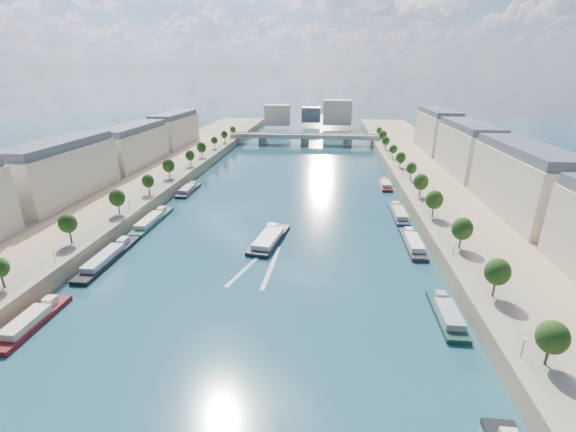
# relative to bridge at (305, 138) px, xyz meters

# --- Properties ---
(ground) EXTENTS (700.00, 700.00, 0.00)m
(ground) POSITION_rel_bridge_xyz_m (0.00, -136.83, -5.08)
(ground) COLOR #0B2A32
(ground) RESTS_ON ground
(quay_left) EXTENTS (44.00, 520.00, 5.00)m
(quay_left) POSITION_rel_bridge_xyz_m (-72.00, -136.83, -2.58)
(quay_left) COLOR #9E8460
(quay_left) RESTS_ON ground
(quay_right) EXTENTS (44.00, 520.00, 5.00)m
(quay_right) POSITION_rel_bridge_xyz_m (72.00, -136.83, -2.58)
(quay_right) COLOR #9E8460
(quay_right) RESTS_ON ground
(pave_left) EXTENTS (14.00, 520.00, 0.10)m
(pave_left) POSITION_rel_bridge_xyz_m (-57.00, -136.83, -0.03)
(pave_left) COLOR gray
(pave_left) RESTS_ON quay_left
(pave_right) EXTENTS (14.00, 520.00, 0.10)m
(pave_right) POSITION_rel_bridge_xyz_m (57.00, -136.83, -0.03)
(pave_right) COLOR gray
(pave_right) RESTS_ON quay_right
(trees_left) EXTENTS (4.80, 268.80, 8.26)m
(trees_left) POSITION_rel_bridge_xyz_m (-55.00, -134.83, 5.39)
(trees_left) COLOR #382B1E
(trees_left) RESTS_ON ground
(trees_right) EXTENTS (4.80, 268.80, 8.26)m
(trees_right) POSITION_rel_bridge_xyz_m (55.00, -126.83, 5.39)
(trees_right) COLOR #382B1E
(trees_right) RESTS_ON ground
(lamps_left) EXTENTS (0.36, 200.36, 4.28)m
(lamps_left) POSITION_rel_bridge_xyz_m (-52.50, -146.83, 2.70)
(lamps_left) COLOR black
(lamps_left) RESTS_ON ground
(lamps_right) EXTENTS (0.36, 200.36, 4.28)m
(lamps_right) POSITION_rel_bridge_xyz_m (52.50, -131.83, 2.70)
(lamps_right) COLOR black
(lamps_right) RESTS_ON ground
(buildings_left) EXTENTS (16.00, 226.00, 23.20)m
(buildings_left) POSITION_rel_bridge_xyz_m (-85.00, -124.83, 11.37)
(buildings_left) COLOR beige
(buildings_left) RESTS_ON ground
(buildings_right) EXTENTS (16.00, 226.00, 23.20)m
(buildings_right) POSITION_rel_bridge_xyz_m (85.00, -124.83, 11.37)
(buildings_right) COLOR beige
(buildings_right) RESTS_ON ground
(skyline) EXTENTS (79.00, 42.00, 22.00)m
(skyline) POSITION_rel_bridge_xyz_m (3.19, 82.70, 9.57)
(skyline) COLOR beige
(skyline) RESTS_ON ground
(bridge) EXTENTS (112.00, 12.00, 8.15)m
(bridge) POSITION_rel_bridge_xyz_m (0.00, 0.00, 0.00)
(bridge) COLOR #C1B79E
(bridge) RESTS_ON ground
(tour_barge) EXTENTS (11.24, 25.84, 3.59)m
(tour_barge) POSITION_rel_bridge_xyz_m (-0.48, -176.92, -4.19)
(tour_barge) COLOR black
(tour_barge) RESTS_ON ground
(wake) EXTENTS (11.91, 26.03, 0.04)m
(wake) POSITION_rel_bridge_xyz_m (-0.48, -193.59, -5.06)
(wake) COLOR silver
(wake) RESTS_ON ground
(moored_barges_left) EXTENTS (5.00, 152.09, 3.60)m
(moored_barges_left) POSITION_rel_bridge_xyz_m (-45.50, -192.99, -4.24)
(moored_barges_left) COLOR #1C293E
(moored_barges_left) RESTS_ON ground
(moored_barges_right) EXTENTS (5.00, 164.02, 3.60)m
(moored_barges_right) POSITION_rel_bridge_xyz_m (45.50, -180.39, -4.24)
(moored_barges_right) COLOR black
(moored_barges_right) RESTS_ON ground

